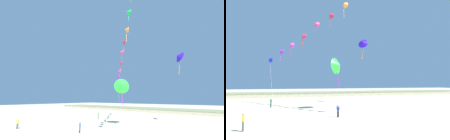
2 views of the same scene
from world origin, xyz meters
The scene contains 8 objects.
ground_plane centered at (0.00, 0.00, 0.00)m, with size 240.00×240.00×0.00m, color beige.
dune_ridge centered at (0.00, 48.07, 0.60)m, with size 120.00×13.64×1.20m.
person_near_left centered at (-11.98, 19.33, 0.90)m, with size 0.46×0.41×1.55m.
person_near_right centered at (-3.52, 6.58, 0.89)m, with size 0.40×0.46×1.54m.
person_mid_center centered at (-13.75, 2.06, 0.96)m, with size 0.23×0.58×1.65m.
kite_banner_string centered at (-0.14, 13.97, 18.04)m, with size 26.40×29.96×27.49m.
large_kite_low_lead centered at (-1.31, 14.16, 7.18)m, with size 2.93×2.83×4.90m.
large_kite_mid_trail centered at (6.85, 22.30, 13.09)m, with size 2.73×2.71×4.78m.
Camera 2 is at (-10.78, -17.71, 4.37)m, focal length 32.00 mm.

